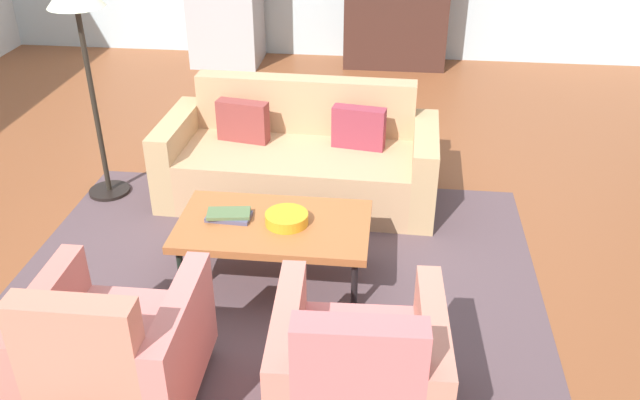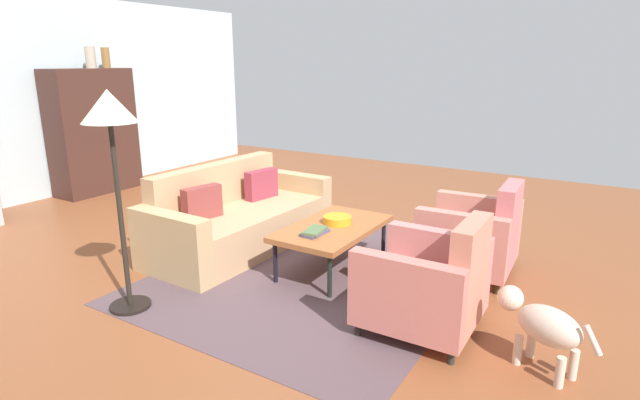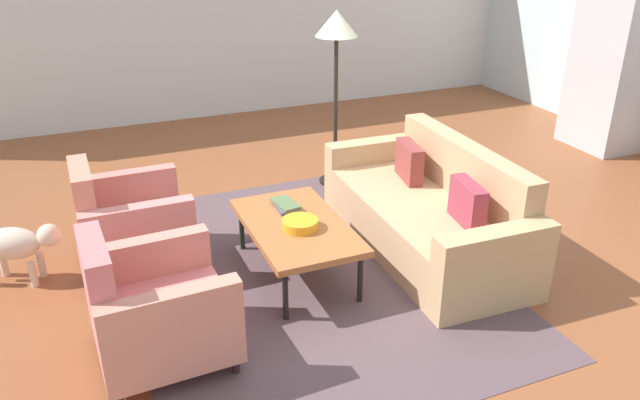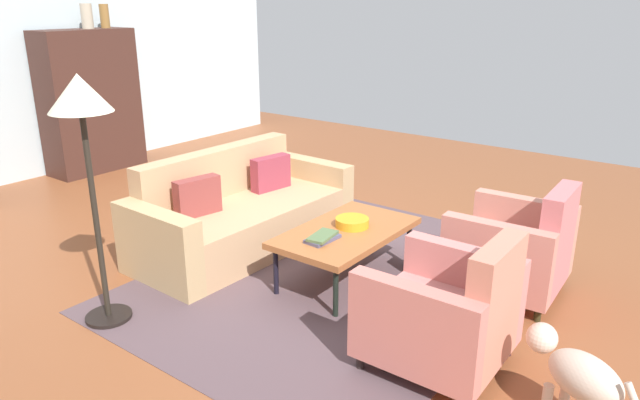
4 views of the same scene
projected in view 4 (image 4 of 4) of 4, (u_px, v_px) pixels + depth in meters
The scene contains 14 objects.
ground_plane at pixel (290, 265), 5.00m from camera, with size 10.33×10.33×0.00m, color brown.
wall_back at pixel (12, 65), 6.99m from camera, with size 8.52×0.12×2.80m, color silver.
area_rug at pixel (340, 277), 4.78m from camera, with size 3.40×2.60×0.01m, color #584449.
couch at pixel (239, 215), 5.33m from camera, with size 2.12×0.96×0.86m.
coffee_table at pixel (346, 234), 4.62m from camera, with size 1.20×0.70×0.43m.
armchair_left at pixel (449, 316), 3.52m from camera, with size 0.81×0.81×0.88m.
armchair_right at pixel (518, 251), 4.43m from camera, with size 0.84×0.84×0.88m.
fruit_bowl at pixel (352, 222), 4.66m from camera, with size 0.27×0.27×0.07m, color orange.
book_stack at pixel (323, 238), 4.40m from camera, with size 0.29×0.18×0.05m.
cabinet at pixel (90, 102), 7.53m from camera, with size 1.20×0.51×1.80m.
vase_tall at pixel (87, 16), 7.26m from camera, with size 0.14×0.14×0.30m, color #BBAE95.
vase_round at pixel (105, 16), 7.45m from camera, with size 0.12×0.12×0.29m, color olive.
floor_lamp at pixel (82, 118), 3.69m from camera, with size 0.40×0.40×1.72m.
dog at pixel (578, 374), 3.03m from camera, with size 0.40×0.66×0.48m.
Camera 4 is at (-3.48, -2.94, 2.16)m, focal length 32.83 mm.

